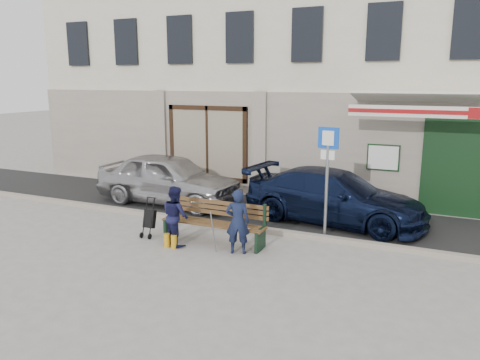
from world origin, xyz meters
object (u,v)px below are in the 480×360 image
Objects in this scene: woman at (176,216)px; bench at (212,223)px; car_navy at (334,197)px; man at (238,222)px; parking_sign at (327,166)px; car_silver at (169,179)px; stroller at (149,220)px.

bench is at bearing -115.32° from woman.
man reaches higher than car_navy.
man is (-1.43, -1.67, -1.01)m from parking_sign.
car_silver is 0.95× the size of car_navy.
car_silver is 3.67m from bench.
bench is at bearing -43.34° from man.
man is 1.04× the size of woman.
car_silver is at bearing -57.90° from man.
car_navy is 1.92× the size of bench.
car_navy is at bearing 36.74° from stroller.
car_navy reaches higher than stroller.
bench is (-2.23, -1.30, -1.24)m from parking_sign.
parking_sign is at bearing -149.40° from man.
stroller is at bearing -171.42° from bench.
bench is 2.64× the size of stroller.
car_navy is 5.06× the size of stroller.
woman is at bearing -143.26° from car_silver.
stroller is (-3.73, -1.53, -1.29)m from parking_sign.
car_silver reaches higher than car_navy.
car_navy is 3.39m from bench.
stroller is at bearing 15.93° from woman.
bench is 0.82m from woman.
man is (3.49, -2.84, -0.06)m from car_silver.
parking_sign is 1.06× the size of bench.
woman is (2.04, -2.92, -0.08)m from car_silver.
man reaches higher than bench.
woman is at bearing -145.71° from bench.
woman is 1.45× the size of stroller.
parking_sign is 3.53m from woman.
stroller is at bearing -151.53° from parking_sign.
car_silver reaches higher than stroller.
car_silver reaches higher than bench.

